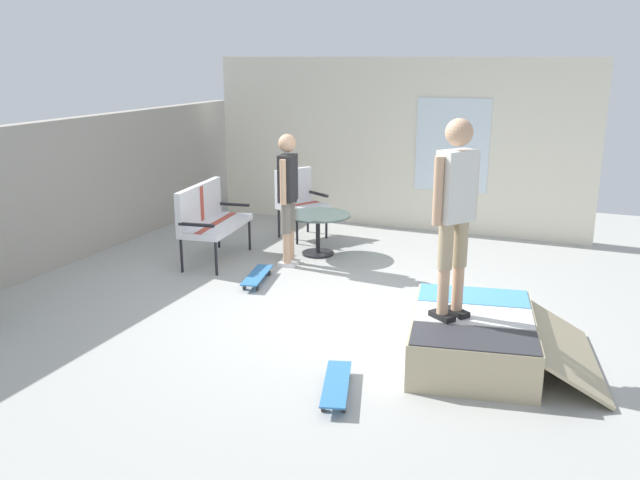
{
  "coord_description": "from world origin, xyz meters",
  "views": [
    {
      "loc": [
        -6.33,
        -2.32,
        2.65
      ],
      "look_at": [
        0.18,
        0.32,
        0.7
      ],
      "focal_mm": 37.36,
      "sensor_mm": 36.0,
      "label": 1
    }
  ],
  "objects_px": {
    "person_watching": "(288,190)",
    "skateboard_by_bench": "(257,276)",
    "person_skater": "(455,204)",
    "patio_chair_near_house": "(298,197)",
    "patio_table": "(318,226)",
    "skateboard_spare": "(336,384)",
    "patio_bench": "(208,215)",
    "skate_ramp": "(476,337)"
  },
  "relations": [
    {
      "from": "person_watching",
      "to": "skateboard_by_bench",
      "type": "distance_m",
      "value": 1.21
    },
    {
      "from": "person_skater",
      "to": "person_watching",
      "type": "bearing_deg",
      "value": 50.5
    },
    {
      "from": "patio_chair_near_house",
      "to": "patio_table",
      "type": "relative_size",
      "value": 1.13
    },
    {
      "from": "patio_chair_near_house",
      "to": "skateboard_by_bench",
      "type": "relative_size",
      "value": 1.24
    },
    {
      "from": "patio_chair_near_house",
      "to": "skateboard_spare",
      "type": "bearing_deg",
      "value": -152.52
    },
    {
      "from": "patio_bench",
      "to": "person_skater",
      "type": "bearing_deg",
      "value": -117.49
    },
    {
      "from": "skate_ramp",
      "to": "person_skater",
      "type": "relative_size",
      "value": 1.07
    },
    {
      "from": "person_skater",
      "to": "skate_ramp",
      "type": "bearing_deg",
      "value": -58.96
    },
    {
      "from": "patio_chair_near_house",
      "to": "person_watching",
      "type": "xyz_separation_m",
      "value": [
        -1.35,
        -0.46,
        0.39
      ]
    },
    {
      "from": "skate_ramp",
      "to": "skateboard_spare",
      "type": "bearing_deg",
      "value": 139.23
    },
    {
      "from": "person_watching",
      "to": "skateboard_by_bench",
      "type": "height_order",
      "value": "person_watching"
    },
    {
      "from": "patio_bench",
      "to": "skateboard_by_bench",
      "type": "xyz_separation_m",
      "value": [
        -0.59,
        -1.01,
        -0.53
      ]
    },
    {
      "from": "skate_ramp",
      "to": "skateboard_spare",
      "type": "height_order",
      "value": "skate_ramp"
    },
    {
      "from": "person_watching",
      "to": "patio_chair_near_house",
      "type": "bearing_deg",
      "value": 18.84
    },
    {
      "from": "person_skater",
      "to": "skateboard_spare",
      "type": "bearing_deg",
      "value": 143.19
    },
    {
      "from": "patio_table",
      "to": "patio_bench",
      "type": "bearing_deg",
      "value": 122.11
    },
    {
      "from": "patio_bench",
      "to": "person_watching",
      "type": "relative_size",
      "value": 0.77
    },
    {
      "from": "person_watching",
      "to": "skateboard_spare",
      "type": "distance_m",
      "value": 3.64
    },
    {
      "from": "patio_table",
      "to": "person_skater",
      "type": "relative_size",
      "value": 0.52
    },
    {
      "from": "skateboard_by_bench",
      "to": "person_skater",
      "type": "bearing_deg",
      "value": -116.43
    },
    {
      "from": "person_watching",
      "to": "skateboard_spare",
      "type": "xyz_separation_m",
      "value": [
        -3.02,
        -1.81,
        -0.91
      ]
    },
    {
      "from": "person_skater",
      "to": "skateboard_spare",
      "type": "xyz_separation_m",
      "value": [
        -0.94,
        0.71,
        -1.36
      ]
    },
    {
      "from": "person_skater",
      "to": "skateboard_by_bench",
      "type": "distance_m",
      "value": 3.18
    },
    {
      "from": "patio_table",
      "to": "person_watching",
      "type": "xyz_separation_m",
      "value": [
        -0.57,
        0.18,
        0.59
      ]
    },
    {
      "from": "patio_bench",
      "to": "skateboard_spare",
      "type": "relative_size",
      "value": 1.59
    },
    {
      "from": "skateboard_spare",
      "to": "patio_table",
      "type": "bearing_deg",
      "value": 24.43
    },
    {
      "from": "patio_chair_near_house",
      "to": "skateboard_spare",
      "type": "height_order",
      "value": "patio_chair_near_house"
    },
    {
      "from": "patio_table",
      "to": "person_skater",
      "type": "xyz_separation_m",
      "value": [
        -2.65,
        -2.34,
        1.04
      ]
    },
    {
      "from": "patio_bench",
      "to": "patio_chair_near_house",
      "type": "height_order",
      "value": "same"
    },
    {
      "from": "patio_bench",
      "to": "person_watching",
      "type": "distance_m",
      "value": 1.15
    },
    {
      "from": "skate_ramp",
      "to": "patio_chair_near_house",
      "type": "height_order",
      "value": "patio_chair_near_house"
    },
    {
      "from": "person_watching",
      "to": "skateboard_spare",
      "type": "height_order",
      "value": "person_watching"
    },
    {
      "from": "patio_chair_near_house",
      "to": "person_skater",
      "type": "height_order",
      "value": "person_skater"
    },
    {
      "from": "skateboard_by_bench",
      "to": "skate_ramp",
      "type": "bearing_deg",
      "value": -112.25
    },
    {
      "from": "patio_table",
      "to": "person_watching",
      "type": "distance_m",
      "value": 0.84
    },
    {
      "from": "patio_table",
      "to": "skateboard_by_bench",
      "type": "bearing_deg",
      "value": 170.24
    },
    {
      "from": "skate_ramp",
      "to": "patio_bench",
      "type": "distance_m",
      "value": 4.2
    },
    {
      "from": "patio_bench",
      "to": "patio_table",
      "type": "bearing_deg",
      "value": -57.89
    },
    {
      "from": "skateboard_by_bench",
      "to": "skateboard_spare",
      "type": "height_order",
      "value": "same"
    },
    {
      "from": "patio_bench",
      "to": "skateboard_spare",
      "type": "xyz_separation_m",
      "value": [
        -2.81,
        -2.88,
        -0.53
      ]
    },
    {
      "from": "skate_ramp",
      "to": "person_watching",
      "type": "xyz_separation_m",
      "value": [
        1.94,
        2.74,
        0.79
      ]
    },
    {
      "from": "person_skater",
      "to": "patio_chair_near_house",
      "type": "bearing_deg",
      "value": 41.03
    }
  ]
}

